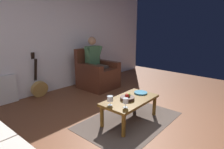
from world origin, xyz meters
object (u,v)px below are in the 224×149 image
person_seated (96,61)px  wine_glass_near (126,101)px  coffee_table (130,102)px  guitar (39,87)px  decorative_dish (141,93)px  fruit_bowl (127,98)px  armchair (97,74)px  wine_glass_far (110,99)px

person_seated → wine_glass_near: (1.16, 1.88, -0.21)m
coffee_table → guitar: guitar is taller
wine_glass_near → decorative_dish: bearing=-165.1°
guitar → fruit_bowl: bearing=101.2°
armchair → decorative_dish: size_ratio=4.31×
wine_glass_far → armchair: bearing=-127.6°
guitar → fruit_bowl: (-0.42, 2.13, 0.20)m
coffee_table → guitar: (0.48, -2.14, -0.11)m
wine_glass_near → guitar: bearing=-85.8°
armchair → coffee_table: bearing=60.9°
decorative_dish → fruit_bowl: bearing=1.3°
person_seated → decorative_dish: person_seated is taller
fruit_bowl → decorative_dish: (-0.39, -0.01, -0.02)m
guitar → wine_glass_far: (-0.08, 2.07, 0.26)m
wine_glass_near → wine_glass_far: (0.09, -0.22, 0.00)m
armchair → decorative_dish: armchair is taller
armchair → guitar: (1.33, -0.44, -0.12)m
wine_glass_near → fruit_bowl: 0.31m
coffee_table → person_seated: bearing=-116.3°
coffee_table → wine_glass_far: bearing=-10.0°
guitar → person_seated: bearing=163.0°
fruit_bowl → decorative_dish: bearing=-178.7°
person_seated → fruit_bowl: (0.91, 1.72, -0.27)m
guitar → wine_glass_near: (-0.17, 2.29, 0.26)m
person_seated → wine_glass_near: bearing=55.9°
armchair → wine_glass_near: armchair is taller
coffee_table → wine_glass_far: wine_glass_far is taller
person_seated → coffee_table: size_ratio=1.28×
wine_glass_near → wine_glass_far: same height
armchair → person_seated: person_seated is taller
wine_glass_near → decorative_dish: 0.67m
wine_glass_near → wine_glass_far: bearing=-68.0°
guitar → wine_glass_near: bearing=94.2°
armchair → fruit_bowl: armchair is taller
decorative_dish → wine_glass_near: bearing=14.9°
person_seated → coffee_table: (0.85, 1.73, -0.36)m
person_seated → wine_glass_near: size_ratio=9.00×
wine_glass_far → coffee_table: bearing=170.0°
wine_glass_far → fruit_bowl: bearing=170.3°
person_seated → guitar: 1.47m
armchair → fruit_bowl: 1.92m
fruit_bowl → guitar: bearing=-78.8°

